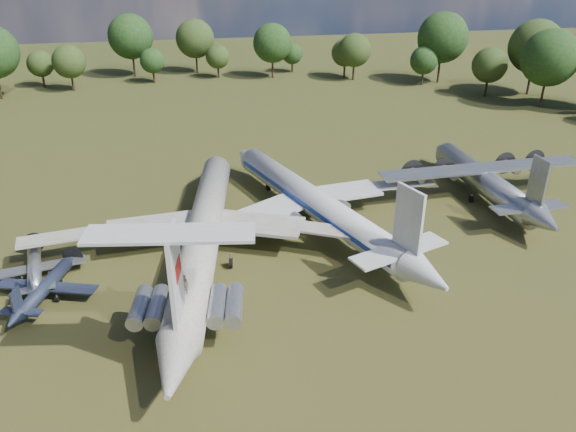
{
  "coord_description": "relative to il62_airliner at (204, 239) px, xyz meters",
  "views": [
    {
      "loc": [
        -2.57,
        -56.89,
        32.76
      ],
      "look_at": [
        7.38,
        -2.49,
        5.0
      ],
      "focal_mm": 35.0,
      "sensor_mm": 36.0,
      "label": 1
    }
  ],
  "objects": [
    {
      "name": "tu104_jet",
      "position": [
        14.08,
        5.89,
        -0.19
      ],
      "size": [
        49.99,
        57.13,
        4.78
      ],
      "primitive_type": null,
      "rotation": [
        0.0,
        0.0,
        0.35
      ],
      "color": "silver",
      "rests_on": "ground"
    },
    {
      "name": "small_prop_west",
      "position": [
        -16.05,
        -5.08,
        -1.56
      ],
      "size": [
        13.84,
        16.26,
        2.03
      ],
      "primitive_type": null,
      "rotation": [
        0.0,
        0.0,
        -0.3
      ],
      "color": "black",
      "rests_on": "ground"
    },
    {
      "name": "ground",
      "position": [
        1.98,
        1.58,
        -2.58
      ],
      "size": [
        300.0,
        300.0,
        0.0
      ],
      "primitive_type": "plane",
      "color": "#1F3612",
      "rests_on": "ground"
    },
    {
      "name": "small_prop_northwest",
      "position": [
        -17.8,
        -1.24,
        -1.54
      ],
      "size": [
        13.04,
        15.93,
        2.07
      ],
      "primitive_type": null,
      "rotation": [
        0.0,
        0.0,
        0.21
      ],
      "color": "#A7A9AF",
      "rests_on": "ground"
    },
    {
      "name": "person_on_il62",
      "position": [
        -2.1,
        -14.27,
        3.53
      ],
      "size": [
        0.73,
        0.51,
        1.91
      ],
      "primitive_type": "imported",
      "rotation": [
        0.0,
        0.0,
        3.06
      ],
      "color": "#886545",
      "rests_on": "il62_airliner"
    },
    {
      "name": "an12_transport",
      "position": [
        38.6,
        9.48,
        -0.43
      ],
      "size": [
        30.33,
        33.63,
        4.29
      ],
      "primitive_type": null,
      "rotation": [
        0.0,
        0.0,
        0.04
      ],
      "color": "#A5A7AD",
      "rests_on": "ground"
    },
    {
      "name": "il62_airliner",
      "position": [
        0.0,
        0.0,
        0.0
      ],
      "size": [
        47.6,
        57.83,
        5.15
      ],
      "primitive_type": null,
      "rotation": [
        0.0,
        0.0,
        -0.15
      ],
      "color": "#B8B8B4",
      "rests_on": "ground"
    }
  ]
}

